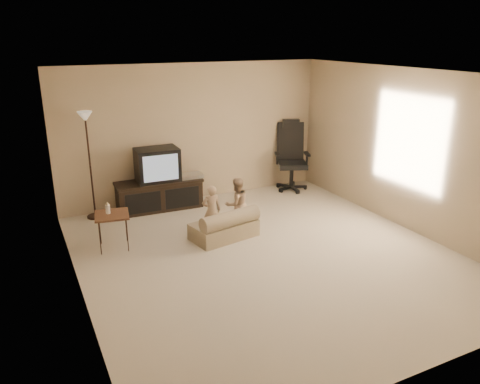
% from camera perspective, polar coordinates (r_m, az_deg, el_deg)
% --- Properties ---
extents(floor, '(5.50, 5.50, 0.00)m').
position_cam_1_polar(floor, '(6.69, 3.23, -7.67)').
color(floor, beige).
rests_on(floor, ground).
extents(room_shell, '(5.50, 5.50, 5.50)m').
position_cam_1_polar(room_shell, '(6.17, 3.49, 5.07)').
color(room_shell, white).
rests_on(room_shell, floor).
extents(tv_stand, '(1.56, 0.63, 1.10)m').
position_cam_1_polar(tv_stand, '(8.39, -9.86, 0.98)').
color(tv_stand, black).
rests_on(tv_stand, floor).
extents(office_chair, '(0.83, 0.85, 1.38)m').
position_cam_1_polar(office_chair, '(9.40, 6.24, 3.33)').
color(office_chair, black).
rests_on(office_chair, floor).
extents(side_table, '(0.55, 0.55, 0.71)m').
position_cam_1_polar(side_table, '(6.96, -15.40, -2.74)').
color(side_table, brown).
rests_on(side_table, floor).
extents(floor_lamp, '(0.28, 0.28, 1.80)m').
position_cam_1_polar(floor_lamp, '(8.00, -18.08, 5.85)').
color(floor_lamp, black).
rests_on(floor_lamp, floor).
extents(child_sofa, '(1.06, 0.72, 0.48)m').
position_cam_1_polar(child_sofa, '(7.12, -1.76, -4.24)').
color(child_sofa, tan).
rests_on(child_sofa, floor).
extents(toddler_left, '(0.33, 0.26, 0.81)m').
position_cam_1_polar(toddler_left, '(7.18, -3.49, -2.28)').
color(toddler_left, tan).
rests_on(toddler_left, floor).
extents(toddler_right, '(0.43, 0.26, 0.85)m').
position_cam_1_polar(toddler_right, '(7.38, -0.40, -1.47)').
color(toddler_right, tan).
rests_on(toddler_right, floor).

